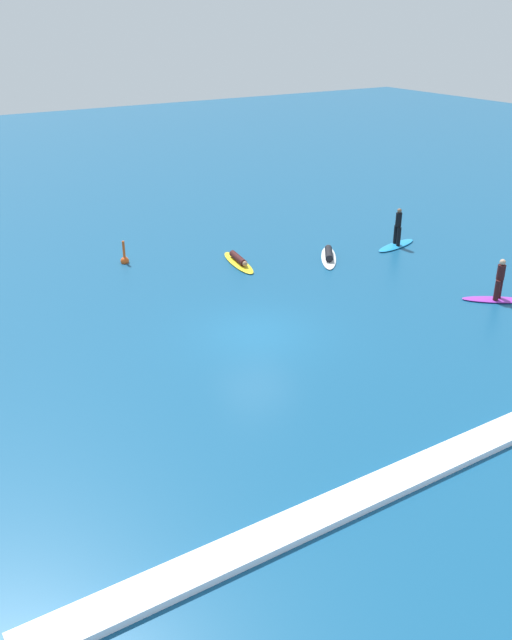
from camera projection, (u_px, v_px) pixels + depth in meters
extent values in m
plane|color=navy|center=(256.00, 333.00, 23.49)|extent=(120.00, 120.00, 0.00)
ellipsoid|color=white|center=(329.00, 258.00, 30.50)|extent=(2.37, 2.94, 0.09)
cylinder|color=black|center=(329.00, 253.00, 30.36)|extent=(1.14, 1.40, 0.34)
sphere|color=brown|center=(328.00, 247.00, 31.13)|extent=(0.31, 0.31, 0.22)
ellipsoid|color=purple|center=(496.00, 300.00, 26.07)|extent=(2.52, 2.11, 0.09)
cylinder|color=#381414|center=(500.00, 288.00, 25.99)|extent=(0.29, 0.29, 0.81)
cylinder|color=#381414|center=(497.00, 290.00, 25.76)|extent=(0.29, 0.29, 0.81)
cylinder|color=#381414|center=(501.00, 272.00, 25.58)|extent=(0.43, 0.43, 0.59)
sphere|color=tan|center=(503.00, 262.00, 25.41)|extent=(0.32, 0.32, 0.23)
ellipsoid|color=yellow|center=(238.00, 263.00, 29.88)|extent=(1.17, 3.14, 0.09)
cylinder|color=#381414|center=(238.00, 258.00, 29.84)|extent=(0.52, 1.46, 0.30)
sphere|color=#A37556|center=(245.00, 264.00, 29.13)|extent=(0.26, 0.26, 0.23)
ellipsoid|color=#1E8CD1|center=(396.00, 245.00, 32.05)|extent=(2.75, 1.28, 0.10)
cylinder|color=black|center=(396.00, 234.00, 32.00)|extent=(0.22, 0.22, 0.89)
cylinder|color=black|center=(399.00, 237.00, 31.68)|extent=(0.22, 0.22, 0.89)
cylinder|color=black|center=(399.00, 220.00, 31.51)|extent=(0.34, 0.34, 0.67)
sphere|color=brown|center=(399.00, 211.00, 31.33)|extent=(0.25, 0.25, 0.21)
sphere|color=#E55119|center=(125.00, 261.00, 29.93)|extent=(0.38, 0.38, 0.38)
cylinder|color=#E55119|center=(124.00, 252.00, 29.76)|extent=(0.12, 0.12, 1.03)
cube|color=white|center=(440.00, 461.00, 16.69)|extent=(21.09, 0.90, 0.18)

